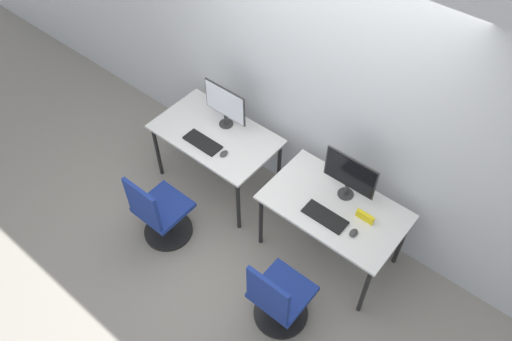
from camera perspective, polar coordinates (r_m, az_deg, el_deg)
ground_plane at (r=4.97m, az=-1.09°, el=-7.62°), size 20.00×20.00×0.00m
wall_back at (r=4.39m, az=6.01°, el=9.96°), size 12.00×0.05×2.80m
desk_left at (r=4.93m, az=-4.64°, el=3.68°), size 1.22×0.73×0.73m
monitor_left at (r=4.79m, az=-3.55°, el=7.57°), size 0.49×0.14×0.45m
keyboard_left at (r=4.79m, az=-6.12°, el=3.21°), size 0.39×0.16×0.02m
mouse_left at (r=4.66m, az=-3.69°, el=1.95°), size 0.06×0.09×0.03m
office_chair_left at (r=4.78m, az=-10.94°, el=-4.91°), size 0.48×0.48×0.87m
desk_right at (r=4.39m, az=8.91°, el=-4.60°), size 1.22×0.73×0.73m
monitor_right at (r=4.23m, az=10.67°, el=-0.50°), size 0.49×0.14×0.45m
keyboard_right at (r=4.24m, az=7.89°, el=-5.25°), size 0.39×0.16×0.02m
mouse_right at (r=4.18m, az=11.09°, el=-7.01°), size 0.06×0.09×0.03m
office_chair_right at (r=4.25m, az=2.56°, el=-14.53°), size 0.48×0.48×0.87m
placard_right at (r=4.26m, az=12.35°, el=-5.19°), size 0.16×0.03×0.08m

